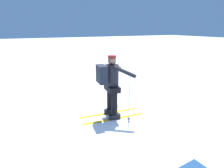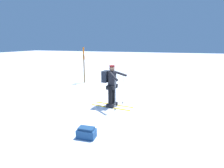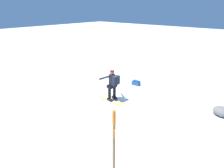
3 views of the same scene
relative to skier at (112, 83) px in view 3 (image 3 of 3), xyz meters
The scene contains 5 objects.
ground_plane 1.11m from the skier, 157.45° to the left, with size 80.00×80.00×0.00m, color white.
skier is the anchor object (origin of this frame).
dropped_backpack 2.55m from the skier, 93.83° to the left, with size 0.50×0.31×0.29m.
trail_marker 4.47m from the skier, 48.89° to the right, with size 0.20×0.17×2.16m.
rock_boulder 5.07m from the skier, 24.45° to the left, with size 0.74×0.63×0.41m, color slate.
Camera 3 is at (5.72, -6.25, 4.37)m, focal length 28.00 mm.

